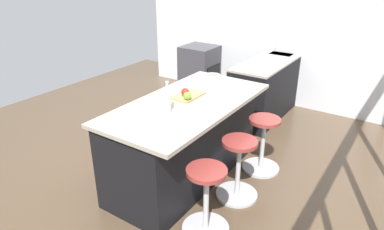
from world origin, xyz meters
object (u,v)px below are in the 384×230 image
object	(u,v)px
kitchen_island	(185,139)
apple_green	(187,96)
cutting_board	(188,96)
water_bottle	(167,100)
stool_by_window	(263,146)
stool_middle	(238,170)
fruit_bowl	(212,77)
oven_range	(200,69)
apple_red	(185,92)
stool_near_camera	(206,203)

from	to	relation	value
kitchen_island	apple_green	bearing A→B (deg)	96.29
cutting_board	water_bottle	distance (m)	0.47
cutting_board	stool_by_window	bearing A→B (deg)	125.34
kitchen_island	stool_middle	size ratio (longest dim) A/B	2.98
fruit_bowl	stool_by_window	bearing A→B (deg)	80.39
oven_range	stool_middle	size ratio (longest dim) A/B	1.30
stool_middle	oven_range	bearing A→B (deg)	-140.11
kitchen_island	cutting_board	xyz separation A→B (m)	(-0.12, -0.04, 0.47)
apple_red	cutting_board	bearing A→B (deg)	172.11
stool_by_window	stool_middle	bearing A→B (deg)	0.00
stool_middle	fruit_bowl	size ratio (longest dim) A/B	3.43
oven_range	apple_red	distance (m)	2.84
fruit_bowl	apple_red	bearing A→B (deg)	5.21
oven_range	apple_red	size ratio (longest dim) A/B	9.93
stool_middle	water_bottle	world-z (taller)	water_bottle
oven_range	kitchen_island	bearing A→B (deg)	29.57
stool_middle	apple_red	world-z (taller)	apple_red
kitchen_island	stool_middle	distance (m)	0.69
oven_range	fruit_bowl	bearing A→B (deg)	36.93
stool_middle	water_bottle	distance (m)	1.04
stool_near_camera	water_bottle	bearing A→B (deg)	-115.00
kitchen_island	cutting_board	size ratio (longest dim) A/B	5.51
stool_by_window	apple_green	world-z (taller)	apple_green
stool_middle	apple_red	xyz separation A→B (m)	(-0.08, -0.72, 0.69)
stool_middle	stool_near_camera	xyz separation A→B (m)	(0.62, 0.00, 0.00)
apple_green	stool_middle	bearing A→B (deg)	89.64
stool_near_camera	water_bottle	world-z (taller)	water_bottle
kitchen_island	apple_red	xyz separation A→B (m)	(-0.08, -0.05, 0.53)
cutting_board	stool_middle	bearing A→B (deg)	80.48
kitchen_island	stool_near_camera	distance (m)	0.93
oven_range	stool_near_camera	distance (m)	3.76
stool_middle	apple_green	xyz separation A→B (m)	(-0.00, -0.63, 0.69)
stool_near_camera	apple_red	distance (m)	1.22
apple_red	stool_by_window	bearing A→B (deg)	127.07
oven_range	stool_middle	distance (m)	3.26
stool_near_camera	cutting_board	size ratio (longest dim) A/B	1.84
apple_red	apple_green	xyz separation A→B (m)	(0.08, 0.08, -0.00)
kitchen_island	cutting_board	bearing A→B (deg)	-160.76
kitchen_island	oven_range	bearing A→B (deg)	-150.43
stool_near_camera	apple_green	xyz separation A→B (m)	(-0.63, -0.63, 0.69)
stool_middle	apple_red	bearing A→B (deg)	-96.55
oven_range	apple_green	distance (m)	2.94
stool_middle	water_bottle	xyz separation A→B (m)	(0.33, -0.64, 0.75)
water_bottle	stool_near_camera	bearing A→B (deg)	65.00
fruit_bowl	stool_middle	bearing A→B (deg)	45.84
cutting_board	fruit_bowl	size ratio (longest dim) A/B	1.86
kitchen_island	cutting_board	world-z (taller)	cutting_board
cutting_board	water_bottle	size ratio (longest dim) A/B	1.15
apple_red	stool_near_camera	bearing A→B (deg)	45.42
kitchen_island	stool_middle	world-z (taller)	kitchen_island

